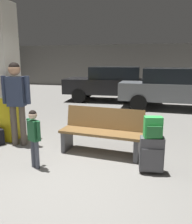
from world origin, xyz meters
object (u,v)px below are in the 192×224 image
Objects in this scene: child at (34,133)px; suitcase at (152,154)px; structural_pillar at (3,74)px; backpack_bright at (153,128)px; bench at (102,132)px; parked_car_far at (113,83)px; adult at (16,95)px; parked_car_near at (175,87)px.

suitcase is at bearing 9.84° from child.
child is at bearing -170.16° from suitcase.
backpack_bright is at bearing -15.21° from structural_pillar.
child reaches higher than suitcase.
parked_car_far is (-0.96, 5.99, 0.36)m from bench.
structural_pillar is 2.98× the size of child.
backpack_bright is at bearing -11.45° from adult.
parked_car_far is at bearing 156.91° from parked_car_near.
structural_pillar reaches higher than child.
adult reaches higher than parked_car_far.
structural_pillar is 6.11m from parked_car_near.
structural_pillar is at bearing 172.44° from bench.
parked_car_near is at bearing 54.86° from adult.
adult is at bearing 134.72° from child.
bench is at bearing -7.56° from structural_pillar.
parked_car_far is (-1.94, 6.59, 0.48)m from suitcase.
suitcase is 6.88m from parked_car_far.
parked_car_far is (-0.02, 6.92, 0.18)m from child.
suitcase is (0.98, -0.59, -0.12)m from bench.
suitcase is 0.34× the size of adult.
suitcase is at bearing 161.19° from backpack_bright.
bench is 5.17m from parked_car_near.
parked_car_near is (0.65, 5.48, 0.03)m from backpack_bright.
child reaches higher than bench.
parked_car_far is at bearing 99.13° from bench.
suitcase is 2.97m from adult.
parked_car_near is at bearing 83.27° from suitcase.
structural_pillar is at bearing 147.26° from adult.
child is at bearing -45.28° from adult.
suitcase is 1.78× the size of backpack_bright.
backpack_bright reaches higher than bench.
structural_pillar is at bearing 164.79° from suitcase.
parked_car_near is 2.81m from parked_car_far.
backpack_bright is 0.19× the size of adult.
adult is at bearing -179.22° from bench.
parked_car_near is at bearing -23.09° from parked_car_far.
backpack_bright is 5.52m from parked_car_near.
adult is (0.53, -0.34, -0.41)m from structural_pillar.
parked_car_near is (2.56, 5.82, 0.18)m from child.
parked_car_far is at bearing 106.41° from suitcase.
bench is 0.39× the size of parked_car_far.
bench is at bearing 148.72° from backpack_bright.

